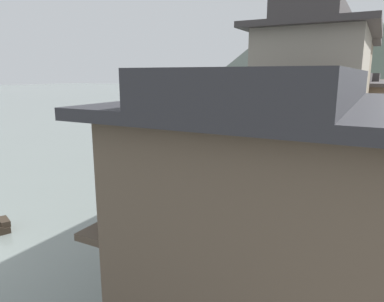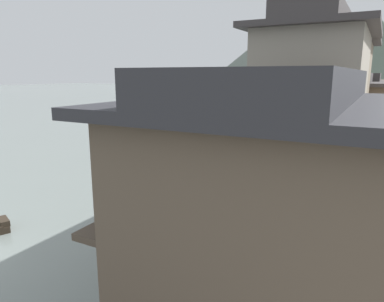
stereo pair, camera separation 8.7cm
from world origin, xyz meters
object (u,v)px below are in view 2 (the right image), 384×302
at_px(boat_moored_nearest, 228,184).
at_px(house_waterfront_far, 358,106).
at_px(boat_moored_third, 324,115).
at_px(boat_moored_far, 304,127).
at_px(boat_moored_second, 246,121).
at_px(boat_midriver_upstream, 252,161).
at_px(house_waterfront_second, 311,113).
at_px(boat_midriver_drifting, 279,119).
at_px(boat_upstream_distant, 175,138).
at_px(house_waterfront_end, 357,101).
at_px(house_waterfront_nearest, 276,194).
at_px(house_waterfront_narrow, 346,114).
at_px(house_waterfront_tall, 329,103).

bearing_deg(boat_moored_nearest, house_waterfront_far, 74.14).
height_order(boat_moored_third, boat_moored_far, boat_moored_third).
distance_m(boat_moored_second, boat_midriver_upstream, 23.12).
xyz_separation_m(house_waterfront_second, house_waterfront_far, (0.75, 21.15, -1.31)).
height_order(boat_moored_second, boat_midriver_drifting, boat_moored_second).
height_order(boat_moored_nearest, boat_upstream_distant, boat_upstream_distant).
height_order(boat_moored_third, house_waterfront_end, house_waterfront_end).
distance_m(boat_midriver_drifting, house_waterfront_nearest, 45.50).
bearing_deg(boat_midriver_drifting, boat_moored_far, -57.16).
bearing_deg(house_waterfront_nearest, house_waterfront_second, 94.64).
bearing_deg(house_waterfront_narrow, boat_upstream_distant, 178.73).
bearing_deg(boat_midriver_drifting, house_waterfront_narrow, -63.79).
height_order(boat_midriver_upstream, house_waterfront_second, house_waterfront_second).
bearing_deg(boat_upstream_distant, boat_moored_third, 70.18).
distance_m(boat_midriver_upstream, boat_upstream_distant, 11.22).
relative_size(boat_midriver_drifting, house_waterfront_nearest, 0.57).
bearing_deg(boat_upstream_distant, house_waterfront_far, 25.47).
height_order(boat_midriver_drifting, boat_midriver_upstream, boat_midriver_upstream).
xyz_separation_m(boat_moored_third, house_waterfront_end, (5.35, -14.08, 3.32)).
bearing_deg(house_waterfront_end, house_waterfront_tall, -90.64).
bearing_deg(boat_moored_far, house_waterfront_tall, -75.82).
height_order(boat_moored_second, house_waterfront_narrow, house_waterfront_narrow).
bearing_deg(boat_moored_nearest, boat_upstream_distant, 132.73).
relative_size(house_waterfront_tall, house_waterfront_far, 1.05).
relative_size(house_waterfront_narrow, house_waterfront_end, 1.04).
bearing_deg(house_waterfront_narrow, boat_moored_nearest, -114.67).
bearing_deg(house_waterfront_far, boat_upstream_distant, -154.53).
relative_size(boat_moored_far, house_waterfront_second, 0.46).
bearing_deg(house_waterfront_second, boat_moored_nearest, 160.40).
distance_m(house_waterfront_tall, house_waterfront_far, 14.86).
bearing_deg(house_waterfront_end, boat_moored_far, -170.71).
height_order(boat_moored_third, house_waterfront_second, house_waterfront_second).
distance_m(house_waterfront_second, house_waterfront_end, 28.24).
bearing_deg(boat_midriver_drifting, boat_midriver_upstream, -79.30).
xyz_separation_m(boat_moored_far, house_waterfront_end, (5.53, 0.90, 3.33)).
height_order(boat_midriver_drifting, house_waterfront_nearest, house_waterfront_nearest).
bearing_deg(house_waterfront_second, boat_midriver_upstream, 123.59).
xyz_separation_m(boat_moored_far, house_waterfront_second, (5.33, -27.31, 4.63)).
distance_m(boat_upstream_distant, house_waterfront_end, 21.90).
xyz_separation_m(house_waterfront_tall, house_waterfront_far, (0.79, 14.78, -1.33)).
relative_size(house_waterfront_second, house_waterfront_narrow, 1.26).
distance_m(boat_midriver_drifting, house_waterfront_end, 13.63).
bearing_deg(boat_upstream_distant, boat_moored_far, 53.70).
distance_m(house_waterfront_tall, house_waterfront_narrow, 6.80).
bearing_deg(boat_moored_second, boat_midriver_drifting, 61.33).
distance_m(boat_upstream_distant, house_waterfront_nearest, 27.29).
height_order(house_waterfront_narrow, house_waterfront_far, same).
relative_size(boat_moored_nearest, boat_moored_third, 1.08).
height_order(boat_moored_nearest, boat_midriver_upstream, boat_moored_nearest).
bearing_deg(boat_moored_nearest, boat_moored_far, 91.25).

